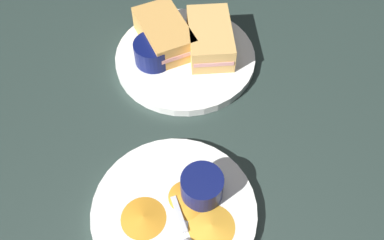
{
  "coord_description": "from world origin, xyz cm",
  "views": [
    {
      "loc": [
        40.63,
        8.82,
        55.63
      ],
      "look_at": [
        5.7,
        -3.25,
        3.0
      ],
      "focal_mm": 37.98,
      "sensor_mm": 36.0,
      "label": 1
    }
  ],
  "objects_px": {
    "sandwich_half_far": "(164,34)",
    "plate_chips_companion": "(174,211)",
    "ramekin_light_gravy": "(202,186)",
    "plate_sandwich_main": "(185,58)",
    "sandwich_half_near": "(210,38)",
    "spoon_by_dark_ramekin": "(184,60)",
    "ramekin_dark_sauce": "(153,51)"
  },
  "relations": [
    {
      "from": "sandwich_half_far",
      "to": "plate_chips_companion",
      "type": "distance_m",
      "value": 0.33
    },
    {
      "from": "plate_chips_companion",
      "to": "ramekin_light_gravy",
      "type": "bearing_deg",
      "value": 140.19
    },
    {
      "from": "ramekin_light_gravy",
      "to": "plate_sandwich_main",
      "type": "bearing_deg",
      "value": -155.48
    },
    {
      "from": "sandwich_half_near",
      "to": "plate_sandwich_main",
      "type": "bearing_deg",
      "value": -48.59
    },
    {
      "from": "sandwich_half_far",
      "to": "spoon_by_dark_ramekin",
      "type": "xyz_separation_m",
      "value": [
        0.03,
        0.05,
        -0.02
      ]
    },
    {
      "from": "sandwich_half_far",
      "to": "ramekin_light_gravy",
      "type": "bearing_deg",
      "value": 31.07
    },
    {
      "from": "sandwich_half_far",
      "to": "spoon_by_dark_ramekin",
      "type": "height_order",
      "value": "sandwich_half_far"
    },
    {
      "from": "spoon_by_dark_ramekin",
      "to": "ramekin_light_gravy",
      "type": "distance_m",
      "value": 0.26
    },
    {
      "from": "sandwich_half_near",
      "to": "sandwich_half_far",
      "type": "height_order",
      "value": "same"
    },
    {
      "from": "sandwich_half_near",
      "to": "plate_chips_companion",
      "type": "distance_m",
      "value": 0.33
    },
    {
      "from": "sandwich_half_near",
      "to": "ramekin_light_gravy",
      "type": "height_order",
      "value": "sandwich_half_near"
    },
    {
      "from": "plate_chips_companion",
      "to": "ramekin_light_gravy",
      "type": "height_order",
      "value": "ramekin_light_gravy"
    },
    {
      "from": "sandwich_half_far",
      "to": "ramekin_dark_sauce",
      "type": "relative_size",
      "value": 2.13
    },
    {
      "from": "plate_chips_companion",
      "to": "ramekin_light_gravy",
      "type": "xyz_separation_m",
      "value": [
        -0.04,
        0.03,
        0.03
      ]
    },
    {
      "from": "plate_chips_companion",
      "to": "ramekin_light_gravy",
      "type": "distance_m",
      "value": 0.06
    },
    {
      "from": "sandwich_half_near",
      "to": "ramekin_light_gravy",
      "type": "distance_m",
      "value": 0.3
    },
    {
      "from": "sandwich_half_near",
      "to": "ramekin_light_gravy",
      "type": "xyz_separation_m",
      "value": [
        0.28,
        0.08,
        -0.0
      ]
    },
    {
      "from": "sandwich_half_near",
      "to": "ramekin_dark_sauce",
      "type": "xyz_separation_m",
      "value": [
        0.06,
        -0.09,
        -0.0
      ]
    },
    {
      "from": "plate_sandwich_main",
      "to": "ramekin_dark_sauce",
      "type": "height_order",
      "value": "ramekin_dark_sauce"
    },
    {
      "from": "ramekin_dark_sauce",
      "to": "ramekin_light_gravy",
      "type": "distance_m",
      "value": 0.28
    },
    {
      "from": "plate_sandwich_main",
      "to": "sandwich_half_near",
      "type": "relative_size",
      "value": 1.72
    },
    {
      "from": "sandwich_half_far",
      "to": "plate_chips_companion",
      "type": "xyz_separation_m",
      "value": [
        0.3,
        0.13,
        -0.03
      ]
    },
    {
      "from": "plate_sandwich_main",
      "to": "sandwich_half_near",
      "type": "distance_m",
      "value": 0.06
    },
    {
      "from": "sandwich_half_near",
      "to": "spoon_by_dark_ramekin",
      "type": "bearing_deg",
      "value": -33.85
    },
    {
      "from": "ramekin_dark_sauce",
      "to": "spoon_by_dark_ramekin",
      "type": "relative_size",
      "value": 0.7
    },
    {
      "from": "ramekin_dark_sauce",
      "to": "plate_chips_companion",
      "type": "height_order",
      "value": "ramekin_dark_sauce"
    },
    {
      "from": "ramekin_dark_sauce",
      "to": "spoon_by_dark_ramekin",
      "type": "height_order",
      "value": "ramekin_dark_sauce"
    },
    {
      "from": "sandwich_half_far",
      "to": "plate_chips_companion",
      "type": "relative_size",
      "value": 0.62
    },
    {
      "from": "spoon_by_dark_ramekin",
      "to": "plate_sandwich_main",
      "type": "bearing_deg",
      "value": -165.29
    },
    {
      "from": "ramekin_dark_sauce",
      "to": "ramekin_light_gravy",
      "type": "relative_size",
      "value": 1.14
    },
    {
      "from": "sandwich_half_near",
      "to": "ramekin_light_gravy",
      "type": "relative_size",
      "value": 2.48
    },
    {
      "from": "sandwich_half_near",
      "to": "plate_chips_companion",
      "type": "bearing_deg",
      "value": 8.71
    }
  ]
}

